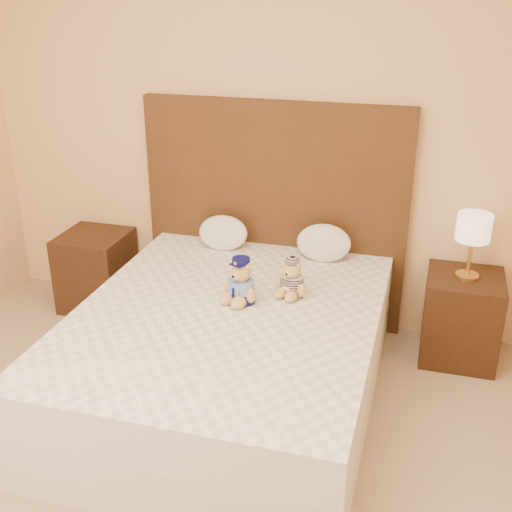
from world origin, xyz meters
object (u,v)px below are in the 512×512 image
(teddy_prisoner, at_px, (292,278))
(pillow_left, at_px, (223,231))
(bed, at_px, (227,355))
(lamp, at_px, (474,231))
(nightstand_right, at_px, (461,317))
(pillow_right, at_px, (324,241))
(teddy_police, at_px, (241,280))
(nightstand_left, at_px, (97,271))

(teddy_prisoner, relative_size, pillow_left, 0.66)
(bed, distance_m, lamp, 1.59)
(bed, relative_size, nightstand_right, 3.64)
(nightstand_right, distance_m, lamp, 0.57)
(pillow_left, bearing_deg, pillow_right, 0.00)
(teddy_police, height_order, pillow_left, teddy_police)
(lamp, height_order, teddy_prisoner, lamp)
(nightstand_left, bearing_deg, pillow_left, 1.80)
(bed, distance_m, nightstand_right, 1.48)
(lamp, relative_size, pillow_right, 1.16)
(nightstand_right, height_order, teddy_police, teddy_police)
(bed, distance_m, nightstand_left, 1.48)
(bed, height_order, lamp, lamp)
(pillow_left, bearing_deg, bed, -70.25)
(lamp, distance_m, teddy_police, 1.39)
(teddy_police, bearing_deg, lamp, 51.62)
(teddy_prisoner, distance_m, pillow_right, 0.56)
(teddy_police, height_order, teddy_prisoner, teddy_police)
(lamp, distance_m, teddy_prisoner, 1.11)
(nightstand_left, height_order, pillow_right, pillow_right)
(teddy_prisoner, bearing_deg, pillow_left, 156.64)
(nightstand_right, height_order, teddy_prisoner, teddy_prisoner)
(bed, xyz_separation_m, teddy_prisoner, (0.29, 0.28, 0.38))
(teddy_prisoner, bearing_deg, bed, -117.23)
(nightstand_right, relative_size, lamp, 1.38)
(teddy_police, distance_m, teddy_prisoner, 0.29)
(nightstand_left, bearing_deg, teddy_prisoner, -18.75)
(nightstand_left, distance_m, pillow_left, 1.03)
(teddy_police, distance_m, pillow_left, 0.78)
(teddy_police, relative_size, pillow_left, 0.78)
(teddy_police, xyz_separation_m, teddy_prisoner, (0.25, 0.15, -0.02))
(lamp, height_order, pillow_right, lamp)
(nightstand_left, xyz_separation_m, teddy_police, (1.29, -0.67, 0.40))
(nightstand_left, xyz_separation_m, pillow_left, (0.95, 0.03, 0.39))
(pillow_left, bearing_deg, teddy_police, -63.99)
(bed, relative_size, teddy_prisoner, 9.09)
(bed, bearing_deg, pillow_left, 109.75)
(teddy_prisoner, bearing_deg, pillow_right, 101.86)
(pillow_right, bearing_deg, pillow_left, 180.00)
(lamp, relative_size, teddy_prisoner, 1.82)
(nightstand_right, distance_m, pillow_right, 0.96)
(teddy_prisoner, xyz_separation_m, pillow_left, (-0.59, 0.55, 0.01))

